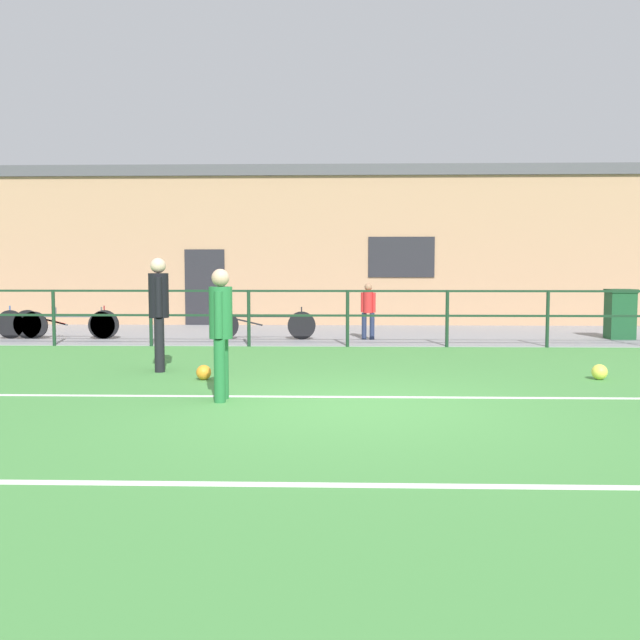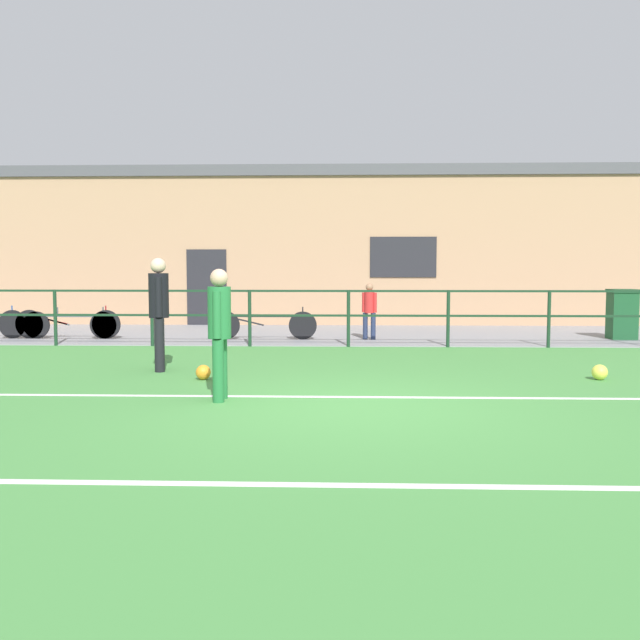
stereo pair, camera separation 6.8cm
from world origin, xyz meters
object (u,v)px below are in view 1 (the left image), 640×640
(player_goalkeeper, at_px, (159,307))
(player_striker, at_px, (221,326))
(bicycle_parked_3, at_px, (68,324))
(trash_bin_0, at_px, (620,314))
(bicycle_parked_2, at_px, (66,324))
(bicycle_parked_0, at_px, (263,325))
(soccer_ball_match, at_px, (204,372))
(spectator_child, at_px, (368,308))
(soccer_ball_spare, at_px, (600,372))

(player_goalkeeper, height_order, player_striker, player_goalkeeper)
(bicycle_parked_3, height_order, trash_bin_0, trash_bin_0)
(player_goalkeeper, bearing_deg, bicycle_parked_2, -158.42)
(bicycle_parked_0, height_order, bicycle_parked_2, bicycle_parked_2)
(soccer_ball_match, xyz_separation_m, spectator_child, (2.56, 5.43, 0.62))
(player_goalkeeper, distance_m, player_striker, 2.71)
(soccer_ball_spare, xyz_separation_m, bicycle_parked_3, (-9.75, 5.19, 0.23))
(spectator_child, distance_m, bicycle_parked_0, 2.35)
(player_striker, relative_size, trash_bin_0, 1.43)
(bicycle_parked_0, distance_m, trash_bin_0, 7.92)
(player_goalkeeper, distance_m, bicycle_parked_3, 5.62)
(bicycle_parked_2, relative_size, trash_bin_0, 2.15)
(bicycle_parked_2, distance_m, trash_bin_0, 12.31)
(player_goalkeeper, distance_m, soccer_ball_match, 1.48)
(spectator_child, distance_m, bicycle_parked_3, 6.68)
(spectator_child, bearing_deg, player_striker, 94.29)
(player_striker, xyz_separation_m, spectator_child, (2.04, 6.93, -0.17))
(soccer_ball_spare, height_order, trash_bin_0, trash_bin_0)
(soccer_ball_match, bearing_deg, bicycle_parked_3, 127.40)
(soccer_ball_match, distance_m, bicycle_parked_3, 6.77)
(soccer_ball_match, relative_size, trash_bin_0, 0.19)
(soccer_ball_match, distance_m, bicycle_parked_0, 5.38)
(trash_bin_0, bearing_deg, bicycle_parked_3, -178.43)
(bicycle_parked_0, bearing_deg, soccer_ball_spare, -43.86)
(spectator_child, xyz_separation_m, bicycle_parked_0, (-2.32, -0.06, -0.38))
(player_goalkeeper, xyz_separation_m, bicycle_parked_3, (-3.26, 4.54, -0.65))
(soccer_ball_spare, distance_m, bicycle_parked_0, 7.49)
(spectator_child, xyz_separation_m, trash_bin_0, (5.59, 0.28, -0.15))
(bicycle_parked_2, xyz_separation_m, trash_bin_0, (12.30, 0.34, 0.22))
(player_striker, bearing_deg, player_goalkeeper, 30.16)
(soccer_ball_spare, bearing_deg, bicycle_parked_0, 136.14)
(soccer_ball_spare, bearing_deg, bicycle_parked_2, 152.08)
(player_striker, distance_m, trash_bin_0, 10.50)
(player_striker, height_order, bicycle_parked_3, player_striker)
(player_striker, distance_m, bicycle_parked_3, 8.30)
(spectator_child, distance_m, bicycle_parked_2, 6.72)
(soccer_ball_match, xyz_separation_m, soccer_ball_spare, (5.64, 0.18, 0.00))
(player_goalkeeper, bearing_deg, bicycle_parked_0, 152.05)
(soccer_ball_spare, distance_m, spectator_child, 6.11)
(soccer_ball_spare, relative_size, spectator_child, 0.18)
(soccer_ball_spare, xyz_separation_m, bicycle_parked_2, (-9.79, 5.19, 0.25))
(soccer_ball_match, bearing_deg, player_striker, -71.01)
(soccer_ball_match, distance_m, bicycle_parked_2, 6.80)
(soccer_ball_spare, distance_m, trash_bin_0, 6.09)
(player_striker, xyz_separation_m, soccer_ball_spare, (5.12, 1.68, -0.79))
(soccer_ball_spare, xyz_separation_m, trash_bin_0, (2.51, 5.53, 0.47))
(player_goalkeeper, xyz_separation_m, soccer_ball_match, (0.85, -0.84, -0.88))
(player_goalkeeper, relative_size, soccer_ball_match, 8.14)
(soccer_ball_match, height_order, bicycle_parked_0, bicycle_parked_0)
(soccer_ball_match, xyz_separation_m, bicycle_parked_2, (-4.15, 5.37, 0.25))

